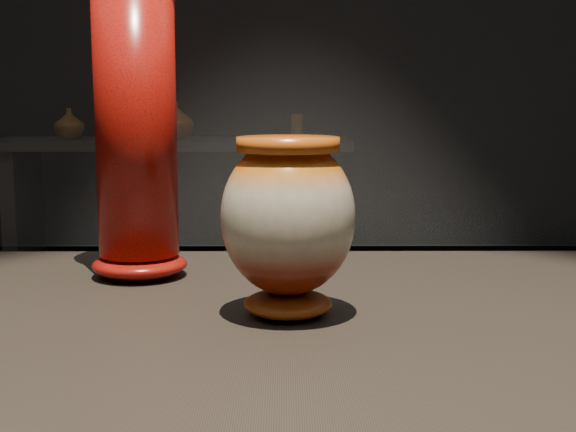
% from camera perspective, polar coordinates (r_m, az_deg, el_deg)
% --- Properties ---
extents(main_vase, '(0.16, 0.16, 0.20)m').
position_cam_1_polar(main_vase, '(0.89, 0.00, -0.23)').
color(main_vase, maroon).
rests_on(main_vase, display_plinth).
extents(tall_vase, '(0.16, 0.16, 0.41)m').
position_cam_1_polar(tall_vase, '(1.09, -10.75, 5.91)').
color(tall_vase, red).
rests_on(tall_vase, display_plinth).
extents(back_shelf, '(2.00, 0.60, 0.90)m').
position_cam_1_polar(back_shelf, '(4.58, -8.22, 2.13)').
color(back_shelf, black).
rests_on(back_shelf, ground).
extents(back_vase_left, '(0.22, 0.22, 0.17)m').
position_cam_1_polar(back_vase_left, '(4.68, -15.29, 6.35)').
color(back_vase_left, brown).
rests_on(back_vase_left, back_shelf).
extents(back_vase_mid, '(0.23, 0.23, 0.21)m').
position_cam_1_polar(back_vase_mid, '(4.49, -8.00, 6.73)').
color(back_vase_mid, maroon).
rests_on(back_vase_mid, back_shelf).
extents(back_vase_right, '(0.07, 0.07, 0.14)m').
position_cam_1_polar(back_vase_right, '(4.46, 0.64, 6.35)').
color(back_vase_right, brown).
rests_on(back_vase_right, back_shelf).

